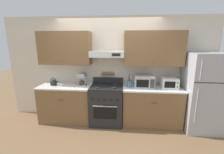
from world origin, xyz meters
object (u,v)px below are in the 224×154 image
at_px(microwave, 144,81).
at_px(utensil_crock, 129,84).
at_px(stove_range, 107,104).
at_px(refrigerator, 203,92).
at_px(tea_kettle, 53,82).
at_px(coffee_maker, 82,79).
at_px(toaster_oven, 169,83).

distance_m(microwave, utensil_crock, 0.34).
height_order(stove_range, refrigerator, refrigerator).
bearing_deg(tea_kettle, stove_range, -1.77).
xyz_separation_m(stove_range, microwave, (0.87, 0.06, 0.57)).
relative_size(tea_kettle, coffee_maker, 0.66).
bearing_deg(utensil_crock, stove_range, -175.62).
height_order(coffee_maker, microwave, coffee_maker).
xyz_separation_m(refrigerator, utensil_crock, (-1.62, 0.10, 0.13)).
bearing_deg(utensil_crock, tea_kettle, -180.00).
bearing_deg(utensil_crock, refrigerator, -3.53).
bearing_deg(tea_kettle, refrigerator, -1.65).
xyz_separation_m(microwave, utensil_crock, (-0.34, -0.02, -0.06)).
height_order(refrigerator, coffee_maker, refrigerator).
height_order(stove_range, coffee_maker, coffee_maker).
xyz_separation_m(stove_range, coffee_maker, (-0.61, 0.07, 0.59)).
xyz_separation_m(refrigerator, coffee_maker, (-2.76, 0.13, 0.20)).
distance_m(stove_range, toaster_oven, 1.55).
distance_m(coffee_maker, toaster_oven, 2.05).
bearing_deg(stove_range, refrigerator, -1.58).
height_order(utensil_crock, toaster_oven, utensil_crock).
relative_size(tea_kettle, toaster_oven, 0.55).
bearing_deg(toaster_oven, stove_range, -178.45).
distance_m(refrigerator, microwave, 1.30).
distance_m(stove_range, tea_kettle, 1.42).
bearing_deg(coffee_maker, refrigerator, -2.71).
xyz_separation_m(coffee_maker, microwave, (1.48, -0.01, -0.02)).
relative_size(refrigerator, microwave, 3.84).
bearing_deg(microwave, toaster_oven, -1.96).
xyz_separation_m(tea_kettle, microwave, (2.19, 0.02, 0.06)).
xyz_separation_m(refrigerator, microwave, (-1.28, 0.12, 0.18)).
distance_m(refrigerator, toaster_oven, 0.74).
distance_m(stove_range, refrigerator, 2.19).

